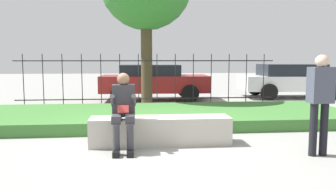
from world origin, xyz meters
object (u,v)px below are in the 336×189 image
object	(u,v)px
stone_bench	(160,132)
car_parked_right	(293,80)
person_seated_reader	(123,108)
car_parked_center	(154,81)
person_passerby	(320,97)

from	to	relation	value
stone_bench	car_parked_right	xyz separation A→B (m)	(5.83, 6.71, 0.49)
person_seated_reader	car_parked_right	world-z (taller)	car_parked_right
stone_bench	car_parked_right	world-z (taller)	car_parked_right
car_parked_center	person_passerby	bearing A→B (deg)	-71.37
car_parked_right	car_parked_center	bearing A→B (deg)	-173.36
person_seated_reader	car_parked_center	world-z (taller)	car_parked_center
person_passerby	car_parked_center	bearing A→B (deg)	103.07
stone_bench	person_passerby	distance (m)	2.70
person_seated_reader	car_parked_center	bearing A→B (deg)	82.56
car_parked_center	stone_bench	bearing A→B (deg)	-89.83
stone_bench	person_seated_reader	distance (m)	0.86
person_passerby	car_parked_right	bearing A→B (deg)	62.83
stone_bench	car_parked_center	distance (m)	6.52
person_seated_reader	car_parked_right	size ratio (longest dim) A/B	0.30
person_seated_reader	person_passerby	distance (m)	3.14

